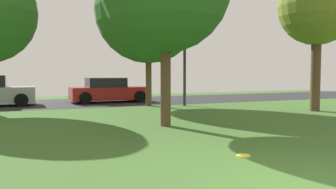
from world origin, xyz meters
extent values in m
cube|color=#28282B|center=(0.00, 16.00, 0.00)|extent=(44.00, 6.40, 0.01)
cylinder|color=brown|center=(7.72, 7.84, 1.60)|extent=(0.41, 0.41, 3.20)
sphere|color=olive|center=(7.72, 7.84, 4.43)|extent=(3.25, 3.25, 3.25)
cylinder|color=brown|center=(0.19, 6.48, 1.49)|extent=(0.32, 0.32, 2.98)
cylinder|color=brown|center=(1.95, 12.83, 1.35)|extent=(0.29, 0.29, 2.69)
sphere|color=#2D6023|center=(1.95, 12.83, 4.72)|extent=(5.23, 5.23, 5.23)
cylinder|color=yellow|center=(0.07, 2.29, 0.01)|extent=(0.27, 0.27, 0.03)
cylinder|color=black|center=(-3.86, 16.64, 0.32)|extent=(0.64, 0.22, 0.64)
cylinder|color=black|center=(-3.86, 14.84, 0.32)|extent=(0.64, 0.22, 0.64)
cube|color=#B21E1E|center=(0.70, 15.76, 0.50)|extent=(4.27, 1.81, 0.70)
cube|color=black|center=(0.49, 15.76, 1.10)|extent=(2.05, 1.59, 0.51)
cylinder|color=black|center=(2.20, 16.67, 0.32)|extent=(0.64, 0.22, 0.64)
cylinder|color=black|center=(2.20, 14.86, 0.32)|extent=(0.64, 0.22, 0.64)
cylinder|color=black|center=(-0.80, 16.67, 0.32)|extent=(0.64, 0.22, 0.64)
cylinder|color=black|center=(-0.80, 14.86, 0.32)|extent=(0.64, 0.22, 0.64)
cylinder|color=#2D2D33|center=(3.63, 12.20, 2.25)|extent=(0.14, 0.14, 4.50)
camera|label=1|loc=(-3.91, -3.25, 1.62)|focal=36.95mm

